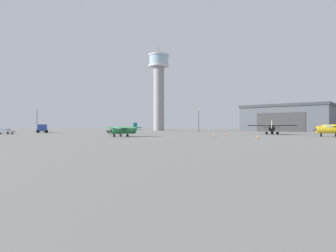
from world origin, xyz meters
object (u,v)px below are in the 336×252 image
Objects in this scene: truck_flatbed_blue at (42,129)px; car_black at (115,131)px; car_silver at (4,131)px; airplane_black at (272,128)px; airplane_green at (124,130)px; control_tower at (159,84)px; light_post_north at (199,118)px; light_post_east at (37,118)px; traffic_cone_mid_apron at (214,135)px; traffic_cone_near_left at (258,136)px; traffic_cone_near_right at (226,134)px.

truck_flatbed_blue reaches higher than car_black.
airplane_black is at bearing 0.62° from car_silver.
airplane_black reaches higher than airplane_green.
control_tower reaches higher than car_silver.
light_post_east is at bearing 171.10° from light_post_north.
airplane_green is 10.70× the size of traffic_cone_mid_apron.
light_post_east is (-33.43, 45.63, 3.66)m from airplane_green.
light_post_north is (25.09, 12.70, 3.79)m from car_black.
traffic_cone_near_left is (55.89, -53.45, -4.61)m from light_post_east.
light_post_east is (-66.99, 33.60, 3.38)m from airplane_black.
traffic_cone_mid_apron is (16.63, -1.35, -0.90)m from airplane_green.
traffic_cone_near_right is at bearing 153.27° from airplane_green.
light_post_north reaches higher than airplane_black.
traffic_cone_near_left is 0.85× the size of traffic_cone_mid_apron.
traffic_cone_mid_apron is (43.50, -33.91, -0.88)m from truck_flatbed_blue.
car_black is (-4.61, 24.49, -0.49)m from airplane_green.
control_tower reaches higher than airplane_black.
car_silver is 26.97m from car_black.
airplane_black is 63.82m from truck_flatbed_blue.
light_post_north is 12.68× the size of traffic_cone_near_right.
truck_flatbed_blue reaches higher than traffic_cone_near_left.
airplane_black is 28.51m from light_post_north.
traffic_cone_mid_apron is (47.68, -20.50, -0.40)m from car_silver.
truck_flatbed_blue is 0.99× the size of light_post_north.
traffic_cone_near_left is at bearing -80.44° from control_tower.
traffic_cone_near_right is at bearing -79.12° from control_tower.
truck_flatbed_blue is 1.67× the size of car_black.
control_tower reaches higher than traffic_cone_near_left.
traffic_cone_near_right is (0.97, -29.65, -4.24)m from light_post_north.
airplane_green reaches higher than traffic_cone_mid_apron.
control_tower is 53.06m from light_post_east.
car_black is 6.47× the size of traffic_cone_mid_apron.
truck_flatbed_blue is at bearing 140.70° from traffic_cone_near_left.
airplane_black reaches higher than traffic_cone_near_left.
car_silver is 54.73m from light_post_north.
light_post_east reaches higher than truck_flatbed_blue.
traffic_cone_near_left is (13.72, -81.49, -20.46)m from control_tower.
control_tower is at bearing 100.88° from traffic_cone_near_right.
control_tower is at bearing 99.56° from traffic_cone_near_left.
light_post_east reaches higher than light_post_north.
car_black is 35.98m from light_post_east.
airplane_black is 1.42× the size of light_post_north.
light_post_east is at bearing 88.12° from airplane_black.
traffic_cone_near_right is (26.06, -16.95, -0.45)m from car_black.
car_black is 42.15m from traffic_cone_near_left.
light_post_east is at bearing 145.24° from traffic_cone_near_right.
light_post_east is 68.81m from traffic_cone_mid_apron.
car_black reaches higher than traffic_cone_near_left.
control_tower is at bearing 33.61° from light_post_east.
car_silver is (-64.61, 7.11, -0.77)m from airplane_black.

